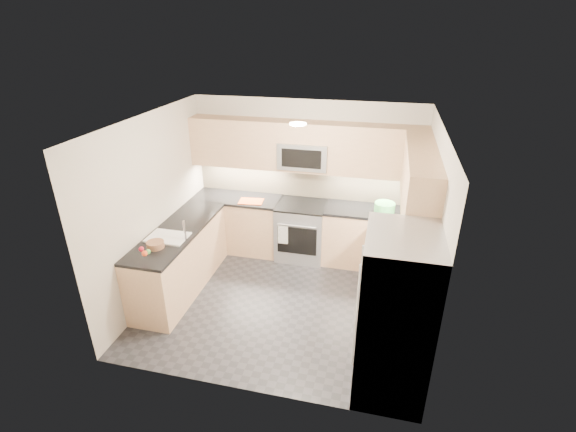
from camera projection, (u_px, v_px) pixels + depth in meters
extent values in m
cube|color=#26272C|center=(282.00, 301.00, 5.84)|extent=(3.60, 3.20, 0.00)
cube|color=beige|center=(281.00, 122.00, 4.77)|extent=(3.60, 3.20, 0.02)
cube|color=#BDB3A5|center=(306.00, 178.00, 6.71)|extent=(3.60, 0.02, 2.50)
cube|color=#BDB3A5|center=(240.00, 293.00, 3.90)|extent=(3.60, 0.02, 2.50)
cube|color=#BDB3A5|center=(154.00, 207.00, 5.68)|extent=(0.02, 3.20, 2.50)
cube|color=#BDB3A5|center=(429.00, 236.00, 4.93)|extent=(0.02, 3.20, 2.50)
cube|color=#D8AB82|center=(238.00, 224.00, 7.02)|extent=(1.42, 0.60, 0.90)
cube|color=#D8AB82|center=(369.00, 238.00, 6.56)|extent=(1.42, 0.60, 0.90)
cube|color=#D8AB82|center=(396.00, 282.00, 5.46)|extent=(0.60, 1.70, 0.90)
cube|color=#D8AB82|center=(180.00, 260.00, 5.96)|extent=(0.60, 2.00, 0.90)
cube|color=black|center=(237.00, 198.00, 6.82)|extent=(1.42, 0.63, 0.04)
cube|color=black|center=(372.00, 211.00, 6.36)|extent=(1.42, 0.63, 0.04)
cube|color=black|center=(400.00, 251.00, 5.26)|extent=(0.63, 1.70, 0.04)
cube|color=black|center=(177.00, 231.00, 5.76)|extent=(0.63, 2.00, 0.04)
cube|color=#D8AB82|center=(304.00, 146.00, 6.31)|extent=(3.60, 0.35, 0.75)
cube|color=#D8AB82|center=(419.00, 181.00, 4.96)|extent=(0.35, 1.95, 0.75)
cube|color=tan|center=(306.00, 182.00, 6.73)|extent=(3.60, 0.01, 0.51)
cube|color=tan|center=(426.00, 223.00, 5.35)|extent=(0.01, 2.30, 0.51)
cube|color=#9FA1A7|center=(301.00, 231.00, 6.76)|extent=(0.76, 0.65, 0.91)
cube|color=black|center=(302.00, 205.00, 6.57)|extent=(0.76, 0.65, 0.03)
cube|color=black|center=(297.00, 241.00, 6.48)|extent=(0.62, 0.02, 0.45)
cylinder|color=#B2B5BA|center=(297.00, 226.00, 6.34)|extent=(0.60, 0.02, 0.02)
cube|color=#94979B|center=(304.00, 155.00, 6.34)|extent=(0.76, 0.40, 0.40)
cube|color=black|center=(301.00, 159.00, 6.16)|extent=(0.60, 0.01, 0.28)
cube|color=#AAABB2|center=(395.00, 316.00, 4.14)|extent=(0.70, 0.90, 1.80)
cylinder|color=#B2B5BA|center=(356.00, 317.00, 4.03)|extent=(0.02, 0.02, 1.20)
cylinder|color=#B2B5BA|center=(359.00, 296.00, 4.35)|extent=(0.02, 0.02, 1.20)
cube|color=white|center=(168.00, 242.00, 5.56)|extent=(0.52, 0.38, 0.16)
cylinder|color=silver|center=(185.00, 231.00, 5.42)|extent=(0.03, 0.03, 0.28)
cylinder|color=#55C761|center=(384.00, 208.00, 6.19)|extent=(0.34, 0.34, 0.17)
cube|color=#DB4914|center=(251.00, 201.00, 6.63)|extent=(0.40, 0.31, 0.01)
cylinder|color=#8F6042|center=(155.00, 245.00, 5.28)|extent=(0.27, 0.27, 0.08)
sphere|color=red|center=(141.00, 249.00, 5.03)|extent=(0.06, 0.06, 0.06)
sphere|color=green|center=(148.00, 252.00, 4.97)|extent=(0.06, 0.06, 0.06)
cube|color=white|center=(283.00, 235.00, 6.44)|extent=(0.16, 0.01, 0.30)
sphere|color=#E54419|center=(145.00, 253.00, 4.94)|extent=(0.07, 0.07, 0.07)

